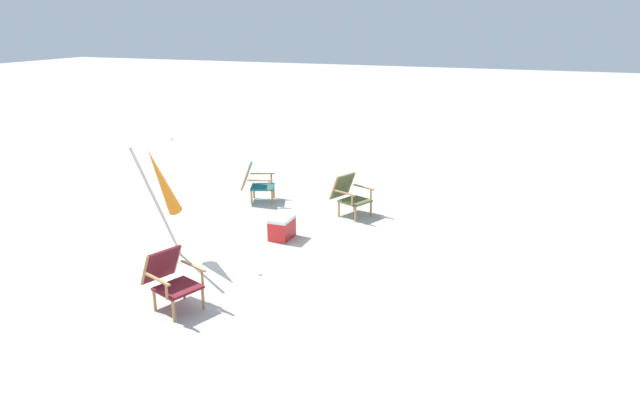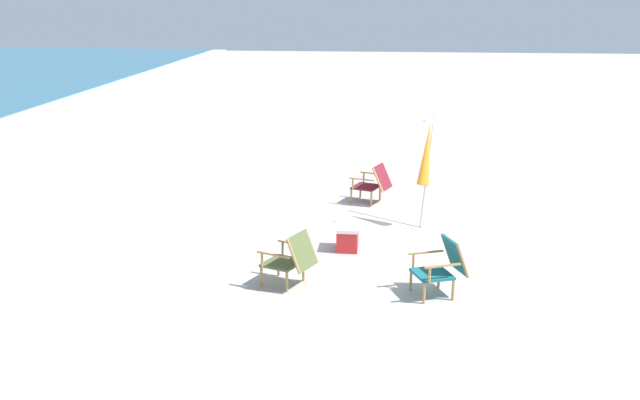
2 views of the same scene
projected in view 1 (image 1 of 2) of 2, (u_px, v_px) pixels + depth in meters
The scene contains 6 objects.
ground_plane at pixel (206, 254), 9.46m from camera, with size 80.00×80.00×0.00m, color #B2AAA0.
beach_chair_back_right at pixel (255, 182), 12.09m from camera, with size 0.79×0.85×0.81m.
beach_chair_back_left at pixel (349, 194), 11.26m from camera, with size 0.80×0.87×0.81m.
beach_chair_mid_center at pixel (170, 277), 7.64m from camera, with size 0.79×0.88×0.80m.
umbrella_furled_orange at pixel (162, 183), 8.84m from camera, with size 0.84×0.39×1.99m.
cooler_box at pixel (282, 228), 10.10m from camera, with size 0.49×0.35×0.40m.
Camera 1 is at (7.45, 4.94, 3.73)m, focal length 32.00 mm.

